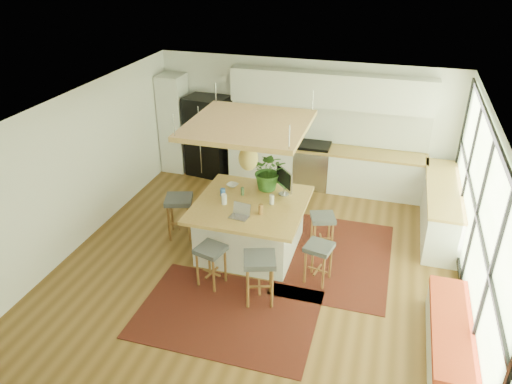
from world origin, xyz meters
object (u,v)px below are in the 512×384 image
(island, at_px, (251,226))
(monitor, at_px, (284,181))
(stool_near_left, at_px, (211,265))
(stool_right_front, at_px, (318,262))
(stool_left_side, at_px, (180,219))
(laptop, at_px, (239,211))
(island_plant, at_px, (269,175))
(stool_right_back, at_px, (322,232))
(stool_near_right, at_px, (259,281))
(microwave, at_px, (250,133))
(fridge, at_px, (208,135))

(island, height_order, monitor, monitor)
(stool_near_left, relative_size, stool_right_front, 1.01)
(island, height_order, stool_left_side, island)
(laptop, bearing_deg, monitor, 70.76)
(stool_right_front, relative_size, island_plant, 0.94)
(island, height_order, stool_right_back, island)
(monitor, height_order, island_plant, island_plant)
(stool_near_right, relative_size, microwave, 1.44)
(fridge, distance_m, stool_left_side, 2.81)
(monitor, relative_size, microwave, 0.97)
(monitor, bearing_deg, stool_near_left, -67.78)
(stool_right_front, bearing_deg, stool_left_side, 166.71)
(laptop, bearing_deg, stool_right_front, 5.94)
(stool_near_left, distance_m, stool_near_right, 0.85)
(stool_left_side, height_order, monitor, monitor)
(stool_near_right, xyz_separation_m, monitor, (-0.06, 1.74, 0.83))
(stool_right_front, bearing_deg, monitor, 128.68)
(island, xyz_separation_m, island_plant, (0.16, 0.59, 0.75))
(laptop, xyz_separation_m, microwave, (-0.81, 3.25, 0.06))
(stool_right_front, distance_m, stool_right_back, 0.92)
(stool_near_right, bearing_deg, stool_near_left, 169.04)
(island_plant, bearing_deg, laptop, -100.08)
(stool_near_right, relative_size, stool_right_back, 1.16)
(stool_left_side, xyz_separation_m, island_plant, (1.53, 0.52, 0.86))
(fridge, relative_size, stool_right_front, 2.67)
(fridge, distance_m, stool_near_left, 4.22)
(island_plant, bearing_deg, microwave, 115.02)
(stool_near_right, xyz_separation_m, microwave, (-1.37, 4.02, 0.76))
(island, relative_size, stool_right_back, 2.72)
(island, height_order, island_plant, island_plant)
(stool_right_back, xyz_separation_m, island_plant, (-1.03, 0.23, 0.86))
(fridge, height_order, island, fridge)
(fridge, bearing_deg, stool_left_side, -71.73)
(stool_right_front, height_order, island_plant, island_plant)
(microwave, bearing_deg, stool_right_front, -72.38)
(laptop, bearing_deg, stool_near_left, -105.86)
(stool_near_left, bearing_deg, stool_left_side, 132.07)
(stool_right_front, xyz_separation_m, island_plant, (-1.13, 1.15, 0.86))
(stool_near_left, xyz_separation_m, stool_left_side, (-1.06, 1.18, 0.00))
(stool_near_right, height_order, stool_left_side, stool_left_side)
(stool_right_back, distance_m, microwave, 3.23)
(stool_left_side, distance_m, laptop, 1.61)
(stool_right_front, bearing_deg, microwave, 122.86)
(fridge, relative_size, island_plant, 2.50)
(microwave, bearing_deg, fridge, 162.98)
(stool_right_front, relative_size, laptop, 2.13)
(stool_near_right, relative_size, monitor, 1.48)
(island, bearing_deg, stool_right_front, -23.64)
(monitor, bearing_deg, stool_near_right, -39.68)
(stool_left_side, bearing_deg, stool_right_back, 6.48)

